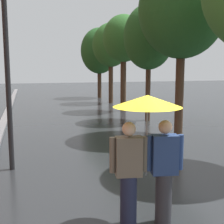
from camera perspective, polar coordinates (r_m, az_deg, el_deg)
The scene contains 9 objects.
ground_plane at distance 5.57m, azimuth 10.09°, elevation -18.18°, with size 80.00×80.00×0.00m, color #26282B.
kerb_strip at distance 14.71m, azimuth -19.10°, elevation -1.41°, with size 0.30×36.00×0.12m, color slate.
street_tree_1 at distance 11.33m, azimuth 12.71°, elevation 17.75°, with size 2.97×2.97×6.02m.
street_tree_2 at distance 14.12m, azimuth 6.77°, elevation 13.41°, with size 2.23×2.23×5.14m.
street_tree_3 at distance 17.04m, azimuth 2.12°, elevation 13.15°, with size 2.22×2.22×5.16m.
street_tree_4 at distance 20.66m, azimuth -0.22°, elevation 12.09°, with size 2.39×2.39×5.20m.
street_tree_5 at distance 23.94m, azimuth -2.34°, elevation 11.10°, with size 2.80×2.80×5.27m.
couple_under_umbrella at distance 4.79m, azimuth 6.42°, elevation -5.50°, with size 1.14×1.04×2.05m.
street_lamp_post at distance 7.62m, azimuth -18.71°, elevation 9.13°, with size 0.24×0.24×4.52m.
Camera 1 is at (-2.19, -4.47, 2.50)m, focal length 49.92 mm.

